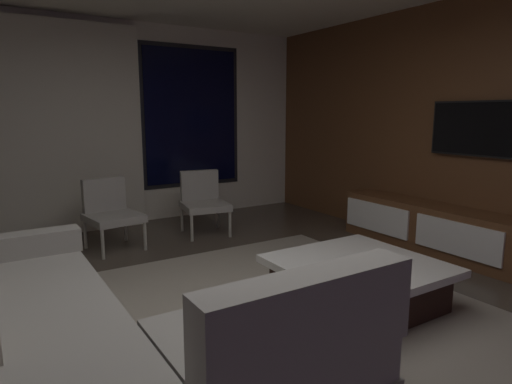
{
  "coord_description": "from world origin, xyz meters",
  "views": [
    {
      "loc": [
        -1.37,
        -2.39,
        1.51
      ],
      "look_at": [
        0.69,
        0.86,
        0.82
      ],
      "focal_mm": 30.94,
      "sensor_mm": 36.0,
      "label": 1
    }
  ],
  "objects_px": {
    "coffee_table": "(357,283)",
    "media_console": "(474,240)",
    "accent_chair_near_window": "(203,199)",
    "book_stack_on_coffee_table": "(362,265)",
    "accent_chair_by_curtain": "(110,210)",
    "sectional_couch": "(93,342)",
    "mounted_tv": "(475,129)"
  },
  "relations": [
    {
      "from": "sectional_couch",
      "to": "book_stack_on_coffee_table",
      "type": "distance_m",
      "value": 1.89
    },
    {
      "from": "accent_chair_near_window",
      "to": "book_stack_on_coffee_table",
      "type": "bearing_deg",
      "value": -90.88
    },
    {
      "from": "sectional_couch",
      "to": "accent_chair_by_curtain",
      "type": "xyz_separation_m",
      "value": [
        0.76,
        2.62,
        0.14
      ]
    },
    {
      "from": "sectional_couch",
      "to": "media_console",
      "type": "distance_m",
      "value": 3.71
    },
    {
      "from": "coffee_table",
      "to": "mounted_tv",
      "type": "distance_m",
      "value": 2.23
    },
    {
      "from": "coffee_table",
      "to": "accent_chair_near_window",
      "type": "distance_m",
      "value": 2.64
    },
    {
      "from": "accent_chair_by_curtain",
      "to": "media_console",
      "type": "distance_m",
      "value": 3.87
    },
    {
      "from": "sectional_couch",
      "to": "accent_chair_by_curtain",
      "type": "distance_m",
      "value": 2.73
    },
    {
      "from": "coffee_table",
      "to": "mounted_tv",
      "type": "height_order",
      "value": "mounted_tv"
    },
    {
      "from": "coffee_table",
      "to": "media_console",
      "type": "height_order",
      "value": "media_console"
    },
    {
      "from": "book_stack_on_coffee_table",
      "to": "media_console",
      "type": "relative_size",
      "value": 0.09
    },
    {
      "from": "accent_chair_near_window",
      "to": "media_console",
      "type": "distance_m",
      "value": 3.11
    },
    {
      "from": "book_stack_on_coffee_table",
      "to": "accent_chair_by_curtain",
      "type": "xyz_separation_m",
      "value": [
        -1.12,
        2.75,
        0.03
      ]
    },
    {
      "from": "sectional_couch",
      "to": "media_console",
      "type": "xyz_separation_m",
      "value": [
        3.71,
        0.11,
        -0.04
      ]
    },
    {
      "from": "sectional_couch",
      "to": "accent_chair_near_window",
      "type": "bearing_deg",
      "value": 54.05
    },
    {
      "from": "accent_chair_near_window",
      "to": "media_console",
      "type": "height_order",
      "value": "accent_chair_near_window"
    },
    {
      "from": "coffee_table",
      "to": "book_stack_on_coffee_table",
      "type": "xyz_separation_m",
      "value": [
        -0.12,
        -0.16,
        0.22
      ]
    },
    {
      "from": "book_stack_on_coffee_table",
      "to": "media_console",
      "type": "xyz_separation_m",
      "value": [
        1.83,
        0.25,
        -0.15
      ]
    },
    {
      "from": "media_console",
      "to": "accent_chair_by_curtain",
      "type": "bearing_deg",
      "value": 139.58
    },
    {
      "from": "accent_chair_near_window",
      "to": "media_console",
      "type": "bearing_deg",
      "value": -54.91
    },
    {
      "from": "coffee_table",
      "to": "accent_chair_by_curtain",
      "type": "xyz_separation_m",
      "value": [
        -1.24,
        2.59,
        0.25
      ]
    },
    {
      "from": "coffee_table",
      "to": "accent_chair_near_window",
      "type": "height_order",
      "value": "accent_chair_near_window"
    },
    {
      "from": "sectional_couch",
      "to": "accent_chair_near_window",
      "type": "height_order",
      "value": "sectional_couch"
    },
    {
      "from": "sectional_couch",
      "to": "mounted_tv",
      "type": "height_order",
      "value": "mounted_tv"
    },
    {
      "from": "sectional_couch",
      "to": "accent_chair_near_window",
      "type": "relative_size",
      "value": 3.21
    },
    {
      "from": "accent_chair_near_window",
      "to": "mounted_tv",
      "type": "distance_m",
      "value": 3.19
    },
    {
      "from": "coffee_table",
      "to": "accent_chair_by_curtain",
      "type": "relative_size",
      "value": 1.49
    },
    {
      "from": "accent_chair_near_window",
      "to": "accent_chair_by_curtain",
      "type": "height_order",
      "value": "same"
    },
    {
      "from": "accent_chair_near_window",
      "to": "mounted_tv",
      "type": "bearing_deg",
      "value": -49.99
    },
    {
      "from": "sectional_couch",
      "to": "book_stack_on_coffee_table",
      "type": "height_order",
      "value": "sectional_couch"
    },
    {
      "from": "sectional_couch",
      "to": "accent_chair_by_curtain",
      "type": "bearing_deg",
      "value": 73.75
    },
    {
      "from": "accent_chair_near_window",
      "to": "accent_chair_by_curtain",
      "type": "relative_size",
      "value": 1.0
    }
  ]
}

